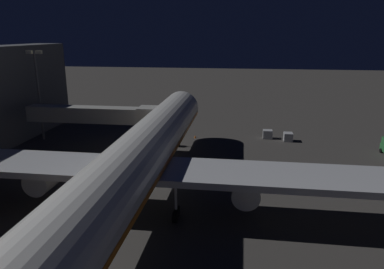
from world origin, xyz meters
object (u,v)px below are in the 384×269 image
object	(u,v)px
traffic_cone_nose_port	(195,137)
traffic_cone_nose_starboard	(172,136)
airliner_at_gate	(136,164)
apron_floodlight_mast	(38,88)
baggage_container_mid_row	(268,134)
jet_bridge	(102,115)
baggage_container_near_belt	(288,137)

from	to	relation	value
traffic_cone_nose_port	traffic_cone_nose_starboard	bearing A→B (deg)	0.00
airliner_at_gate	apron_floodlight_mast	size ratio (longest dim) A/B	3.99
apron_floodlight_mast	baggage_container_mid_row	world-z (taller)	apron_floodlight_mast
baggage_container_mid_row	traffic_cone_nose_port	world-z (taller)	baggage_container_mid_row
jet_bridge	baggage_container_near_belt	size ratio (longest dim) A/B	12.29
jet_bridge	baggage_container_near_belt	world-z (taller)	jet_bridge
baggage_container_near_belt	traffic_cone_nose_starboard	xyz separation A→B (m)	(21.43, 0.46, -0.49)
airliner_at_gate	apron_floodlight_mast	xyz separation A→B (m)	(25.50, -25.90, 3.50)
apron_floodlight_mast	traffic_cone_nose_port	size ratio (longest dim) A/B	29.27
airliner_at_gate	baggage_container_mid_row	distance (m)	36.23
traffic_cone_nose_port	jet_bridge	bearing A→B (deg)	33.67
airliner_at_gate	traffic_cone_nose_starboard	xyz separation A→B (m)	(2.20, -30.60, -5.68)
baggage_container_near_belt	apron_floodlight_mast	bearing A→B (deg)	6.58
jet_bridge	apron_floodlight_mast	bearing A→B (deg)	-19.04
jet_bridge	traffic_cone_nose_port	distance (m)	17.90
airliner_at_gate	traffic_cone_nose_port	size ratio (longest dim) A/B	116.84
baggage_container_near_belt	baggage_container_mid_row	xyz separation A→B (m)	(3.60, -1.22, 0.03)
jet_bridge	traffic_cone_nose_starboard	xyz separation A→B (m)	(-9.70, -9.39, -5.79)
traffic_cone_nose_starboard	baggage_container_mid_row	bearing A→B (deg)	-174.64
baggage_container_near_belt	traffic_cone_nose_port	world-z (taller)	baggage_container_near_belt
jet_bridge	baggage_container_near_belt	bearing A→B (deg)	-162.44
jet_bridge	baggage_container_near_belt	distance (m)	33.08
jet_bridge	baggage_container_mid_row	distance (m)	30.14
traffic_cone_nose_port	apron_floodlight_mast	bearing A→B (deg)	9.63
baggage_container_mid_row	traffic_cone_nose_port	distance (m)	13.55
jet_bridge	baggage_container_mid_row	xyz separation A→B (m)	(-27.53, -11.07, -5.27)
apron_floodlight_mast	jet_bridge	bearing A→B (deg)	160.96
apron_floodlight_mast	baggage_container_mid_row	bearing A→B (deg)	-171.19
airliner_at_gate	baggage_container_near_belt	size ratio (longest dim) A/B	35.59
baggage_container_mid_row	apron_floodlight_mast	bearing A→B (deg)	8.81
baggage_container_mid_row	traffic_cone_nose_starboard	bearing A→B (deg)	5.36
airliner_at_gate	traffic_cone_nose_starboard	world-z (taller)	airliner_at_gate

